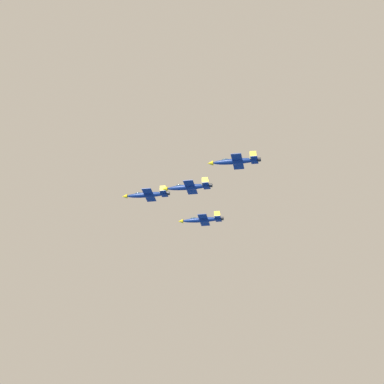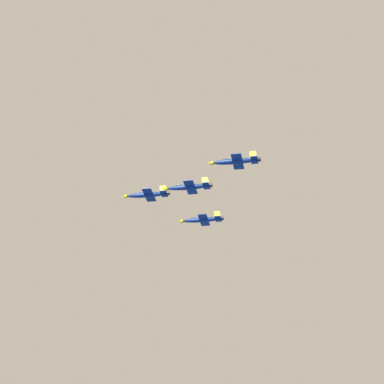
% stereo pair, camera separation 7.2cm
% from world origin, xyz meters
% --- Properties ---
extents(jet_lead, '(9.78, 15.63, 3.29)m').
position_xyz_m(jet_lead, '(1.03, 5.95, 128.34)').
color(jet_lead, navy).
extents(jet_left_wingman, '(9.64, 15.34, 3.24)m').
position_xyz_m(jet_left_wingman, '(-14.91, -7.28, 123.06)').
color(jet_left_wingman, navy).
extents(jet_right_wingman, '(9.55, 15.25, 3.21)m').
position_xyz_m(jet_right_wingman, '(11.52, -11.92, 124.41)').
color(jet_right_wingman, navy).
extents(jet_left_outer, '(9.56, 15.27, 3.22)m').
position_xyz_m(jet_left_outer, '(-30.86, -20.51, 123.20)').
color(jet_left_outer, navy).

